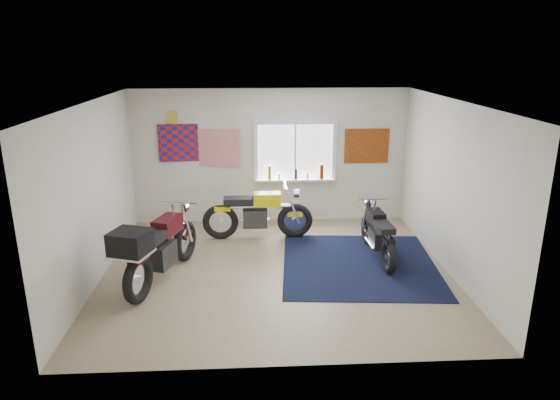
{
  "coord_description": "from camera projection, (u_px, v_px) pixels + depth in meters",
  "views": [
    {
      "loc": [
        -0.36,
        -7.33,
        3.47
      ],
      "look_at": [
        0.08,
        0.4,
        1.08
      ],
      "focal_mm": 32.0,
      "sensor_mm": 36.0,
      "label": 1
    }
  ],
  "objects": [
    {
      "name": "navy_rug",
      "position": [
        359.0,
        264.0,
        8.28
      ],
      "size": [
        2.71,
        2.8,
        0.01
      ],
      "primitive_type": "cube",
      "rotation": [
        0.0,
        0.0,
        -0.08
      ],
      "color": "black",
      "rests_on": "ground"
    },
    {
      "name": "room_shell",
      "position": [
        276.0,
        173.0,
        7.55
      ],
      "size": [
        5.5,
        5.5,
        5.5
      ],
      "color": "white",
      "rests_on": "ground"
    },
    {
      "name": "yellow_triumph",
      "position": [
        257.0,
        215.0,
        9.32
      ],
      "size": [
        2.07,
        0.62,
        1.04
      ],
      "rotation": [
        0.0,
        0.0,
        0.0
      ],
      "color": "black",
      "rests_on": "ground"
    },
    {
      "name": "window_assembly",
      "position": [
        295.0,
        156.0,
        10.01
      ],
      "size": [
        1.66,
        0.17,
        1.26
      ],
      "color": "white",
      "rests_on": "room_shell"
    },
    {
      "name": "triumph_poster",
      "position": [
        367.0,
        146.0,
        10.05
      ],
      "size": [
        0.9,
        0.03,
        0.7
      ],
      "primitive_type": "cube",
      "color": "#A54C14",
      "rests_on": "room_shell"
    },
    {
      "name": "oil_bottles",
      "position": [
        300.0,
        173.0,
        10.05
      ],
      "size": [
        1.13,
        0.09,
        0.3
      ],
      "color": "olive",
      "rests_on": "window_assembly"
    },
    {
      "name": "flag_display",
      "position": [
        172.0,
        118.0,
        9.67
      ],
      "size": [
        1.6,
        0.1,
        1.17
      ],
      "color": "red",
      "rests_on": "room_shell"
    },
    {
      "name": "maroon_tourer",
      "position": [
        157.0,
        249.0,
        7.44
      ],
      "size": [
        1.07,
        2.18,
        1.12
      ],
      "rotation": [
        0.0,
        0.0,
        1.25
      ],
      "color": "black",
      "rests_on": "ground"
    },
    {
      "name": "ground",
      "position": [
        276.0,
        271.0,
        8.04
      ],
      "size": [
        5.5,
        5.5,
        0.0
      ],
      "primitive_type": "plane",
      "color": "#9E896B",
      "rests_on": "ground"
    },
    {
      "name": "black_chrome_bike",
      "position": [
        378.0,
        235.0,
        8.46
      ],
      "size": [
        0.55,
        1.8,
        0.92
      ],
      "rotation": [
        0.0,
        0.0,
        1.62
      ],
      "color": "black",
      "rests_on": "navy_rug"
    }
  ]
}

